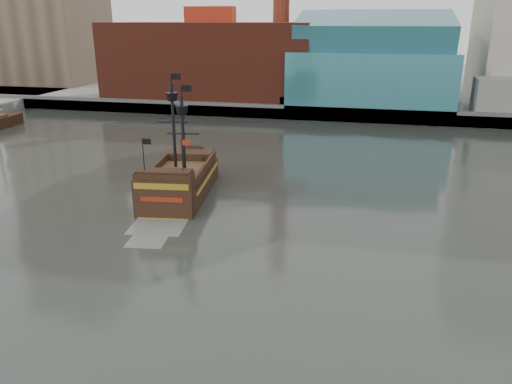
# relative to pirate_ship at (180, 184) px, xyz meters

# --- Properties ---
(ground) EXTENTS (400.00, 400.00, 0.00)m
(ground) POSITION_rel_pirate_ship_xyz_m (8.26, -18.08, -1.20)
(ground) COLOR #262924
(ground) RESTS_ON ground
(promenade_far) EXTENTS (220.00, 60.00, 2.00)m
(promenade_far) POSITION_rel_pirate_ship_xyz_m (8.26, 73.92, -0.20)
(promenade_far) COLOR slate
(promenade_far) RESTS_ON ground
(seawall) EXTENTS (220.00, 1.00, 2.60)m
(seawall) POSITION_rel_pirate_ship_xyz_m (8.26, 44.42, 0.10)
(seawall) COLOR #4C4C49
(seawall) RESTS_ON ground
(pirate_ship) EXTENTS (7.49, 18.23, 13.25)m
(pirate_ship) POSITION_rel_pirate_ship_xyz_m (0.00, 0.00, 0.00)
(pirate_ship) COLOR black
(pirate_ship) RESTS_ON ground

